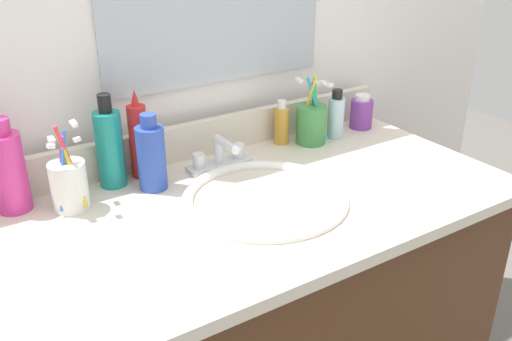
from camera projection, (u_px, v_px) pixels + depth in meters
The scene contains 14 objects.
countertop at pixel (253, 206), 1.20m from camera, with size 1.17×0.58×0.03m, color beige.
backsplash at pixel (193, 140), 1.39m from camera, with size 1.17×0.02×0.09m, color beige.
back_wall at pixel (186, 206), 1.53m from camera, with size 2.27×0.04×1.30m, color white.
sink_basin at pixel (265, 212), 1.21m from camera, with size 0.36×0.36×0.11m.
faucet at pixel (220, 157), 1.34m from camera, with size 0.16×0.10×0.08m.
bottle_oil_amber at pixel (282, 125), 1.47m from camera, with size 0.04×0.04×0.12m.
bottle_spray_red at pixel (139, 140), 1.27m from camera, with size 0.04×0.04×0.21m.
bottle_gel_clear at pixel (336, 116), 1.51m from camera, with size 0.05×0.05×0.13m.
bottle_shampoo_blue at pixel (151, 156), 1.22m from camera, with size 0.06×0.06×0.17m.
bottle_mouthwash_teal at pixel (110, 147), 1.23m from camera, with size 0.06×0.06×0.21m.
bottle_cream_purple at pixel (361, 113), 1.58m from camera, with size 0.06×0.06×0.10m.
bottle_soap_pink at pixel (8, 170), 1.13m from camera, with size 0.07×0.07×0.20m.
cup_white_ceramic at pixel (69, 184), 1.14m from camera, with size 0.08×0.08×0.19m.
cup_green at pixel (311, 123), 1.47m from camera, with size 0.08×0.08×0.18m.
Camera 1 is at (-0.57, -0.89, 1.39)m, focal length 39.22 mm.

